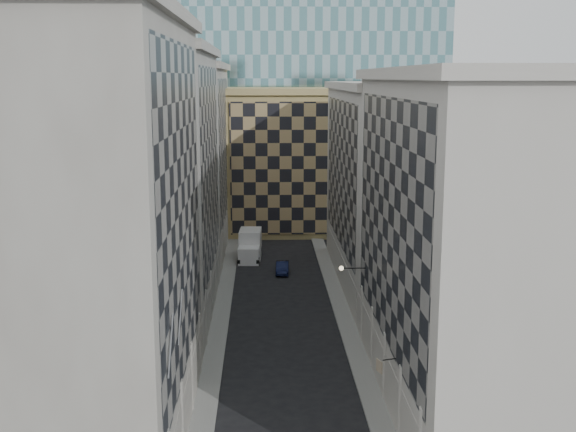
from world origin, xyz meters
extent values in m
cube|color=gray|center=(-5.25, 30.00, 0.07)|extent=(1.50, 100.00, 0.15)
cube|color=gray|center=(5.25, 30.00, 0.07)|extent=(1.50, 100.00, 0.15)
cube|color=gray|center=(-11.00, 11.00, 11.50)|extent=(10.00, 22.00, 23.00)
cube|color=gray|center=(-6.12, 11.00, 13.00)|extent=(0.25, 19.36, 18.00)
cube|color=gray|center=(-6.20, 11.00, 1.60)|extent=(0.45, 21.12, 3.20)
cube|color=gray|center=(-11.00, 11.00, 23.35)|extent=(10.80, 22.80, 0.70)
cylinder|color=gray|center=(-6.35, 8.25, 2.20)|extent=(0.90, 0.90, 4.40)
cylinder|color=gray|center=(-6.35, 13.75, 2.20)|extent=(0.90, 0.90, 4.40)
cylinder|color=gray|center=(-6.35, 19.25, 2.20)|extent=(0.90, 0.90, 4.40)
cube|color=gray|center=(-11.00, 33.00, 11.00)|extent=(10.00, 22.00, 22.00)
cube|color=gray|center=(-6.12, 33.00, 12.50)|extent=(0.25, 19.36, 17.00)
cube|color=gray|center=(-6.20, 33.00, 1.60)|extent=(0.45, 21.12, 3.20)
cube|color=gray|center=(-11.00, 33.00, 22.35)|extent=(10.80, 22.80, 0.70)
cylinder|color=gray|center=(-6.35, 24.75, 2.20)|extent=(0.90, 0.90, 4.40)
cylinder|color=gray|center=(-6.35, 30.25, 2.20)|extent=(0.90, 0.90, 4.40)
cylinder|color=gray|center=(-6.35, 35.75, 2.20)|extent=(0.90, 0.90, 4.40)
cylinder|color=gray|center=(-6.35, 41.25, 2.20)|extent=(0.90, 0.90, 4.40)
cube|color=gray|center=(-11.00, 55.00, 10.50)|extent=(10.00, 22.00, 21.00)
cube|color=gray|center=(-6.12, 55.00, 12.00)|extent=(0.25, 19.36, 16.00)
cube|color=gray|center=(-6.20, 55.00, 1.60)|extent=(0.45, 21.12, 3.20)
cube|color=gray|center=(-11.00, 55.00, 21.35)|extent=(10.80, 22.80, 0.70)
cylinder|color=gray|center=(-6.35, 46.75, 2.20)|extent=(0.90, 0.90, 4.40)
cylinder|color=gray|center=(-6.35, 52.25, 2.20)|extent=(0.90, 0.90, 4.40)
cylinder|color=gray|center=(-6.35, 57.75, 2.20)|extent=(0.90, 0.90, 4.40)
cylinder|color=gray|center=(-6.35, 63.25, 2.20)|extent=(0.90, 0.90, 4.40)
cube|color=#BCB7AC|center=(11.00, 15.00, 10.00)|extent=(10.00, 26.00, 20.00)
cube|color=gray|center=(6.12, 15.00, 11.50)|extent=(0.25, 22.88, 15.00)
cube|color=#BCB7AC|center=(6.20, 15.00, 1.60)|extent=(0.45, 24.96, 3.20)
cube|color=#BCB7AC|center=(11.00, 15.00, 20.35)|extent=(10.80, 26.80, 0.70)
cylinder|color=#BCB7AC|center=(6.35, 9.80, 2.20)|extent=(0.90, 0.90, 4.40)
cylinder|color=#BCB7AC|center=(6.35, 15.00, 2.20)|extent=(0.90, 0.90, 4.40)
cylinder|color=#BCB7AC|center=(6.35, 20.20, 2.20)|extent=(0.90, 0.90, 4.40)
cylinder|color=#BCB7AC|center=(6.35, 25.40, 2.20)|extent=(0.90, 0.90, 4.40)
cube|color=#BCB7AC|center=(11.00, 42.00, 9.50)|extent=(10.00, 28.00, 19.00)
cube|color=gray|center=(6.12, 42.00, 11.00)|extent=(0.25, 24.64, 14.00)
cube|color=#BCB7AC|center=(6.20, 42.00, 1.60)|extent=(0.45, 26.88, 3.20)
cube|color=#BCB7AC|center=(11.00, 42.00, 19.35)|extent=(10.80, 28.80, 0.70)
cube|color=tan|center=(2.00, 68.00, 9.00)|extent=(16.00, 14.00, 18.00)
cube|color=tan|center=(2.00, 60.90, 9.00)|extent=(15.20, 0.25, 16.50)
cube|color=tan|center=(2.00, 68.00, 18.40)|extent=(16.80, 14.80, 0.80)
cube|color=#292420|center=(0.00, 82.00, 14.00)|extent=(6.00, 6.00, 28.00)
cube|color=#292420|center=(0.00, 82.00, 28.70)|extent=(7.00, 7.00, 1.40)
cylinder|color=gray|center=(-5.90, 4.00, 8.00)|extent=(0.10, 2.33, 2.33)
cylinder|color=gray|center=(-5.90, 8.00, 8.00)|extent=(0.10, 2.33, 2.33)
cylinder|color=black|center=(5.10, 24.00, 6.20)|extent=(1.80, 0.08, 0.08)
sphere|color=#FFE5B2|center=(4.20, 24.00, 6.20)|extent=(0.36, 0.36, 0.36)
cube|color=white|center=(-3.17, 49.47, 0.93)|extent=(2.40, 2.60, 1.87)
cube|color=white|center=(-3.04, 52.16, 1.61)|extent=(2.56, 3.84, 3.21)
cylinder|color=black|center=(-4.24, 48.69, 0.47)|extent=(0.36, 0.95, 0.93)
cylinder|color=black|center=(-2.17, 48.59, 0.47)|extent=(0.36, 0.95, 0.93)
cylinder|color=black|center=(-4.01, 53.45, 0.47)|extent=(0.36, 0.95, 0.93)
cylinder|color=black|center=(-1.94, 53.35, 0.47)|extent=(0.36, 0.95, 0.93)
imported|color=#0E1434|center=(0.39, 45.18, 0.62)|extent=(1.46, 3.79, 1.23)
cylinder|color=black|center=(5.60, 11.22, 4.21)|extent=(0.80, 0.30, 0.06)
cube|color=tan|center=(5.03, 11.22, 3.80)|extent=(0.27, 0.70, 0.72)
camera|label=1|loc=(-1.62, -27.64, 20.13)|focal=45.00mm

